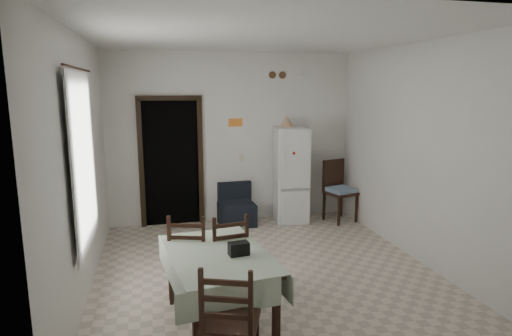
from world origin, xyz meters
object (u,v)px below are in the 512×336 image
Objects in this scene: navy_seat at (237,205)px; dining_chair_far_left at (191,255)px; fridge at (291,175)px; corner_chair at (341,191)px; dining_table at (218,287)px; dining_chair_near_head at (231,319)px; dining_chair_far_right at (226,254)px.

dining_chair_far_left is at bearing -115.78° from navy_seat.
navy_seat is (-0.95, 0.00, -0.47)m from fridge.
corner_chair is at bearing -124.40° from dining_chair_far_left.
dining_chair_far_left is (-0.22, 0.58, 0.13)m from dining_table.
dining_chair_near_head is at bearing -105.20° from navy_seat.
fridge is 2.91m from dining_chair_far_right.
fridge is at bearing -111.42° from dining_chair_far_left.
dining_chair_far_left is at bearing -122.72° from fridge.
fridge is 3.09m from dining_chair_far_left.
fridge reaches higher than dining_chair_near_head.
fridge is 1.18× the size of dining_table.
fridge is 2.35× the size of navy_seat.
dining_table is 1.38× the size of dining_chair_near_head.
navy_seat is 0.71× the size of dining_chair_far_left.
dining_table is (-1.70, -2.97, -0.46)m from fridge.
navy_seat is 0.50× the size of dining_table.
dining_table is (-0.75, -2.97, 0.01)m from navy_seat.
corner_chair is 3.27m from dining_chair_far_right.
dining_table is 1.40× the size of dining_chair_far_left.
dining_chair_far_right is (-1.54, -2.44, -0.34)m from fridge.
corner_chair is 1.07× the size of dining_chair_far_left.
dining_table is at bearing 128.06° from dining_chair_far_left.
dining_chair_far_right is (0.17, 0.53, 0.13)m from dining_table.
dining_chair_far_left is at bearing -14.97° from dining_chair_far_right.
dining_chair_far_left is 1.45m from dining_chair_near_head.
corner_chair reaches higher than dining_chair_far_left.
dining_chair_near_head is (0.19, -1.43, 0.01)m from dining_chair_far_left.
dining_chair_far_left reaches higher than navy_seat.
dining_chair_far_right is 0.97× the size of dining_chair_near_head.
fridge is 1.68× the size of dining_chair_far_right.
corner_chair is 4.45m from dining_chair_near_head.
fridge reaches higher than dining_chair_far_left.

